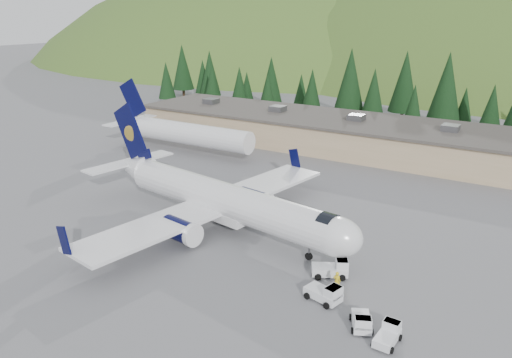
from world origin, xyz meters
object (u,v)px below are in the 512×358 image
object	(u,v)px
baggage_tug_d	(362,322)
ramp_worker	(337,281)
baggage_tug_b	(326,294)
baggage_tug_c	(388,334)
second_airliner	(179,132)
airliner	(220,199)
terminal_building	(328,131)
baggage_tug_a	(333,268)

from	to	relation	value
baggage_tug_d	ramp_worker	xyz separation A→B (m)	(-3.71, 4.06, 0.27)
baggage_tug_b	ramp_worker	bearing A→B (deg)	101.04
baggage_tug_c	second_airliner	bearing A→B (deg)	57.99
second_airliner	baggage_tug_b	size ratio (longest dim) A/B	8.39
airliner	ramp_worker	xyz separation A→B (m)	(16.08, -5.66, -2.28)
terminal_building	ramp_worker	world-z (taller)	terminal_building
baggage_tug_a	terminal_building	size ratio (longest dim) A/B	0.05
baggage_tug_a	baggage_tug_d	distance (m)	7.93
terminal_building	baggage_tug_a	bearing A→B (deg)	-65.55
baggage_tug_d	ramp_worker	distance (m)	5.51
terminal_building	ramp_worker	distance (m)	47.92
airliner	baggage_tug_b	world-z (taller)	airliner
second_airliner	baggage_tug_b	bearing A→B (deg)	-36.51
baggage_tug_a	baggage_tug_d	world-z (taller)	baggage_tug_a
baggage_tug_b	baggage_tug_c	bearing A→B (deg)	-8.72
second_airliner	baggage_tug_a	size ratio (longest dim) A/B	7.79
baggage_tug_d	baggage_tug_a	bearing A→B (deg)	-167.03
baggage_tug_b	terminal_building	distance (m)	49.72
baggage_tug_a	baggage_tug_d	bearing A→B (deg)	-79.17
second_airliner	terminal_building	distance (m)	25.55
baggage_tug_a	baggage_tug_b	world-z (taller)	baggage_tug_a
baggage_tug_c	ramp_worker	distance (m)	7.37
airliner	second_airliner	distance (m)	32.36
baggage_tug_a	airliner	bearing A→B (deg)	138.81
second_airliner	baggage_tug_d	size ratio (longest dim) A/B	9.39
baggage_tug_b	terminal_building	xyz separation A→B (m)	(-19.95, 45.51, 1.90)
airliner	baggage_tug_c	bearing A→B (deg)	-15.45
baggage_tug_c	terminal_building	size ratio (longest dim) A/B	0.04
baggage_tug_b	baggage_tug_d	xyz separation A→B (m)	(3.80, -2.05, -0.09)
baggage_tug_a	ramp_worker	bearing A→B (deg)	-87.55
baggage_tug_b	ramp_worker	world-z (taller)	ramp_worker
baggage_tug_a	baggage_tug_b	bearing A→B (deg)	-102.39
airliner	ramp_worker	distance (m)	17.19
baggage_tug_a	baggage_tug_c	size ratio (longest dim) A/B	1.35
baggage_tug_b	baggage_tug_c	xyz separation A→B (m)	(5.94, -2.47, -0.11)
airliner	baggage_tug_a	world-z (taller)	airliner
airliner	ramp_worker	bearing A→B (deg)	-10.01
baggage_tug_a	terminal_building	xyz separation A→B (m)	(-18.81, 41.36, 1.87)
baggage_tug_d	ramp_worker	size ratio (longest dim) A/B	1.64
baggage_tug_a	ramp_worker	xyz separation A→B (m)	(1.24, -2.13, 0.14)
baggage_tug_c	baggage_tug_b	bearing A→B (deg)	70.34
baggage_tug_b	baggage_tug_c	distance (m)	6.43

